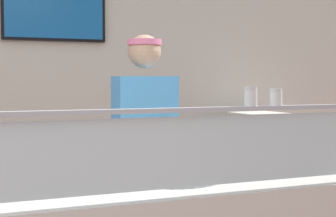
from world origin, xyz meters
name	(u,v)px	position (x,y,z in m)	size (l,w,h in m)	color
shop_rear_unit	(80,93)	(1.08, 2.65, 1.36)	(6.57, 0.13, 2.70)	silver
sneeze_guard	(204,138)	(1.09, 0.06, 1.21)	(2.00, 0.06, 0.40)	#B2B5BC
pizza_tray	(175,176)	(1.10, 0.44, 0.97)	(0.51, 0.51, 0.04)	#9EA0A8
pizza_server	(185,172)	(1.15, 0.42, 0.99)	(0.07, 0.28, 0.01)	#ADAFB7
parmesan_shaker	(251,98)	(1.33, 0.06, 1.39)	(0.06, 0.06, 0.09)	white
pepper_flake_shaker	(276,98)	(1.48, 0.06, 1.39)	(0.06, 0.06, 0.08)	white
worker_figure	(146,154)	(1.14, 0.99, 1.01)	(0.41, 0.50, 1.76)	#23232D
prep_shelf	(260,184)	(2.72, 2.16, 0.47)	(0.70, 0.55, 0.94)	#B7BABF
pizza_box_stack	(260,124)	(2.71, 2.16, 1.05)	(0.48, 0.47, 0.22)	silver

